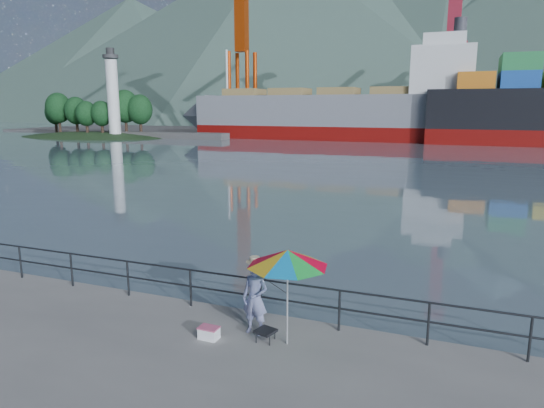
{
  "coord_description": "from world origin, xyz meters",
  "views": [
    {
      "loc": [
        7.36,
        -8.8,
        5.2
      ],
      "look_at": [
        1.64,
        6.0,
        2.0
      ],
      "focal_mm": 32.0,
      "sensor_mm": 36.0,
      "label": 1
    }
  ],
  "objects_px": {
    "cooler_bag": "(209,333)",
    "bulk_carrier": "(352,113)",
    "beach_umbrella": "(288,258)",
    "fisherman": "(255,298)"
  },
  "relations": [
    {
      "from": "fisherman",
      "to": "bulk_carrier",
      "type": "height_order",
      "value": "bulk_carrier"
    },
    {
      "from": "cooler_bag",
      "to": "bulk_carrier",
      "type": "height_order",
      "value": "bulk_carrier"
    },
    {
      "from": "cooler_bag",
      "to": "bulk_carrier",
      "type": "distance_m",
      "value": 72.13
    },
    {
      "from": "beach_umbrella",
      "to": "cooler_bag",
      "type": "height_order",
      "value": "beach_umbrella"
    },
    {
      "from": "beach_umbrella",
      "to": "cooler_bag",
      "type": "bearing_deg",
      "value": -166.88
    },
    {
      "from": "fisherman",
      "to": "bulk_carrier",
      "type": "distance_m",
      "value": 71.59
    },
    {
      "from": "beach_umbrella",
      "to": "bulk_carrier",
      "type": "relative_size",
      "value": 0.04
    },
    {
      "from": "cooler_bag",
      "to": "bulk_carrier",
      "type": "relative_size",
      "value": 0.01
    },
    {
      "from": "fisherman",
      "to": "beach_umbrella",
      "type": "distance_m",
      "value": 1.46
    },
    {
      "from": "beach_umbrella",
      "to": "bulk_carrier",
      "type": "height_order",
      "value": "bulk_carrier"
    }
  ]
}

